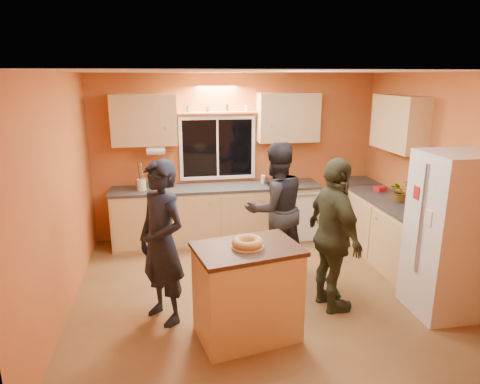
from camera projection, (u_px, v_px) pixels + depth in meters
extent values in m
plane|color=brown|center=(262.00, 289.00, 5.29)|extent=(4.50, 4.50, 0.00)
cube|color=#C17231|center=(236.00, 157.00, 6.85)|extent=(4.50, 0.04, 2.60)
cube|color=#C17231|center=(326.00, 258.00, 3.05)|extent=(4.50, 0.04, 2.60)
cube|color=#C17231|center=(59.00, 197.00, 4.58)|extent=(0.04, 4.00, 2.60)
cube|color=#C17231|center=(440.00, 180.00, 5.32)|extent=(0.04, 4.00, 2.60)
cube|color=white|center=(266.00, 72.00, 4.61)|extent=(4.50, 4.00, 0.02)
cube|color=black|center=(217.00, 148.00, 6.75)|extent=(1.10, 0.02, 0.90)
cube|color=white|center=(218.00, 148.00, 6.73)|extent=(1.20, 0.04, 1.00)
cube|color=tan|center=(144.00, 120.00, 6.30)|extent=(0.95, 0.33, 0.75)
cube|color=tan|center=(288.00, 118.00, 6.66)|extent=(0.95, 0.33, 0.75)
cube|color=tan|center=(399.00, 123.00, 5.89)|extent=(0.33, 1.00, 0.75)
cylinder|color=silver|center=(156.00, 151.00, 6.33)|extent=(0.27, 0.12, 0.12)
cube|color=tan|center=(217.00, 215.00, 6.74)|extent=(3.20, 0.60, 0.86)
cube|color=#282B2D|center=(217.00, 188.00, 6.62)|extent=(3.24, 0.62, 0.04)
cube|color=tan|center=(354.00, 208.00, 7.12)|extent=(0.60, 0.60, 0.86)
cube|color=#282B2D|center=(356.00, 182.00, 7.00)|extent=(0.62, 0.62, 0.04)
cube|color=tan|center=(391.00, 233.00, 5.98)|extent=(0.60, 1.80, 0.86)
cube|color=#282B2D|center=(394.00, 202.00, 5.86)|extent=(0.62, 1.84, 0.04)
cube|color=silver|center=(451.00, 235.00, 4.61)|extent=(0.72, 0.70, 1.80)
cube|color=tan|center=(247.00, 294.00, 4.24)|extent=(1.07, 0.82, 0.94)
cube|color=black|center=(247.00, 249.00, 4.12)|extent=(1.12, 0.87, 0.04)
torus|color=#B18548|center=(247.00, 242.00, 4.10)|extent=(0.31, 0.31, 0.09)
imported|color=black|center=(162.00, 243.00, 4.44)|extent=(0.72, 0.77, 1.76)
imported|color=black|center=(275.00, 209.00, 5.58)|extent=(0.99, 0.85, 1.75)
imported|color=#2F3421|center=(334.00, 236.00, 4.66)|extent=(0.55, 1.06, 1.73)
imported|color=black|center=(276.00, 182.00, 6.74)|extent=(0.39, 0.39, 0.08)
cylinder|color=beige|center=(141.00, 185.00, 6.38)|extent=(0.14, 0.14, 0.17)
imported|color=gray|center=(400.00, 191.00, 5.78)|extent=(0.32, 0.29, 0.31)
cube|color=maroon|center=(380.00, 189.00, 6.34)|extent=(0.19, 0.16, 0.07)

